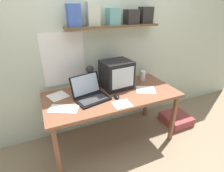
{
  "coord_description": "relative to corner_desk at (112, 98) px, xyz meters",
  "views": [
    {
      "loc": [
        -0.75,
        -1.69,
        1.68
      ],
      "look_at": [
        0.0,
        0.0,
        0.81
      ],
      "focal_mm": 28.0,
      "sensor_mm": 36.0,
      "label": 1
    }
  ],
  "objects": [
    {
      "name": "ground_plane",
      "position": [
        0.0,
        0.0,
        -0.65
      ],
      "size": [
        12.0,
        12.0,
        0.0
      ],
      "primitive_type": "plane",
      "color": "gray"
    },
    {
      "name": "loose_paper_near_monitor",
      "position": [
        -0.0,
        -0.27,
        0.06
      ],
      "size": [
        0.2,
        0.17,
        0.0
      ],
      "rotation": [
        0.0,
        0.0,
        -0.03
      ],
      "color": "white",
      "rests_on": "corner_desk"
    },
    {
      "name": "printed_handout",
      "position": [
        -0.6,
        0.2,
        0.06
      ],
      "size": [
        0.26,
        0.26,
        0.0
      ],
      "rotation": [
        0.0,
        0.0,
        0.35
      ],
      "color": "white",
      "rests_on": "corner_desk"
    },
    {
      "name": "crt_monitor",
      "position": [
        0.13,
        0.15,
        0.23
      ],
      "size": [
        0.38,
        0.34,
        0.35
      ],
      "rotation": [
        0.0,
        0.0,
        0.08
      ],
      "color": "black",
      "rests_on": "corner_desk"
    },
    {
      "name": "loose_paper_near_laptop",
      "position": [
        -0.59,
        -0.11,
        0.06
      ],
      "size": [
        0.34,
        0.28,
        0.0
      ],
      "rotation": [
        0.0,
        0.0,
        -0.48
      ],
      "color": "white",
      "rests_on": "corner_desk"
    },
    {
      "name": "open_notebook",
      "position": [
        0.42,
        -0.08,
        0.06
      ],
      "size": [
        0.3,
        0.29,
        0.0
      ],
      "rotation": [
        0.0,
        0.0,
        -0.48
      ],
      "color": "white",
      "rests_on": "corner_desk"
    },
    {
      "name": "computer_mouse",
      "position": [
        0.01,
        -0.11,
        0.07
      ],
      "size": [
        0.08,
        0.12,
        0.03
      ],
      "rotation": [
        0.0,
        0.0,
        -0.24
      ],
      "color": "black",
      "rests_on": "corner_desk"
    },
    {
      "name": "back_wall",
      "position": [
        0.0,
        0.44,
        0.66
      ],
      "size": [
        5.6,
        0.24,
        2.6
      ],
      "color": "silver",
      "rests_on": "ground_plane"
    },
    {
      "name": "laptop",
      "position": [
        -0.27,
        0.01,
        0.12
      ],
      "size": [
        0.42,
        0.39,
        0.25
      ],
      "rotation": [
        0.0,
        0.0,
        0.22
      ],
      "color": "black",
      "rests_on": "corner_desk"
    },
    {
      "name": "desk_lamp",
      "position": [
        -0.2,
        0.21,
        0.26
      ],
      "size": [
        0.14,
        0.17,
        0.32
      ],
      "rotation": [
        0.0,
        0.0,
        -0.28
      ],
      "color": "#232326",
      "rests_on": "corner_desk"
    },
    {
      "name": "corner_desk",
      "position": [
        0.0,
        0.0,
        0.0
      ],
      "size": [
        1.59,
        0.74,
        0.71
      ],
      "color": "brown",
      "rests_on": "ground_plane"
    },
    {
      "name": "juice_glass",
      "position": [
        0.56,
        0.2,
        0.12
      ],
      "size": [
        0.07,
        0.07,
        0.13
      ],
      "color": "white",
      "rests_on": "corner_desk"
    },
    {
      "name": "floor_cushion",
      "position": [
        1.05,
        -0.06,
        -0.58
      ],
      "size": [
        0.38,
        0.38,
        0.13
      ],
      "color": "#9C4344",
      "rests_on": "ground_plane"
    }
  ]
}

